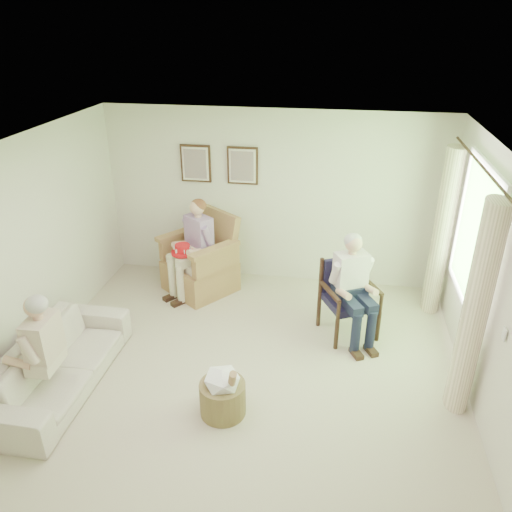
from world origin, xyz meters
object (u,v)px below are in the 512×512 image
(wood_armchair, at_px, (350,294))
(hatbox, at_px, (223,392))
(person_dark, at_px, (352,282))
(sofa, at_px, (59,363))
(person_wicker, at_px, (196,242))
(wicker_armchair, at_px, (200,266))
(red_hat, at_px, (183,250))
(person_sofa, at_px, (38,347))

(wood_armchair, xyz_separation_m, hatbox, (-1.26, -1.77, -0.26))
(wood_armchair, distance_m, person_dark, 0.31)
(sofa, distance_m, person_wicker, 2.49)
(wicker_armchair, distance_m, red_hat, 0.52)
(person_dark, xyz_separation_m, hatbox, (-1.26, -1.61, -0.53))
(wicker_armchair, bearing_deg, person_sofa, -72.30)
(wood_armchair, bearing_deg, wicker_armchair, 134.17)
(person_wicker, bearing_deg, person_dark, 18.23)
(sofa, height_order, person_sofa, person_sofa)
(wicker_armchair, height_order, person_sofa, person_sofa)
(person_sofa, bearing_deg, hatbox, 92.73)
(wood_armchair, bearing_deg, person_wicker, 137.85)
(person_sofa, bearing_deg, wicker_armchair, 158.40)
(person_wicker, bearing_deg, wood_armchair, 22.08)
(red_hat, bearing_deg, wood_armchair, -10.71)
(person_wicker, bearing_deg, hatbox, -31.45)
(wood_armchair, relative_size, sofa, 0.47)
(sofa, bearing_deg, wicker_armchair, -21.53)
(wicker_armchair, relative_size, wood_armchair, 1.21)
(red_hat, xyz_separation_m, hatbox, (1.08, -2.21, -0.49))
(wood_armchair, height_order, red_hat, wood_armchair)
(person_wicker, bearing_deg, wicker_armchair, 127.20)
(wicker_armchair, relative_size, red_hat, 3.64)
(person_wicker, bearing_deg, sofa, -75.65)
(person_sofa, bearing_deg, person_wicker, 157.31)
(red_hat, relative_size, hatbox, 0.46)
(wicker_armchair, xyz_separation_m, person_wicker, (0.00, -0.15, 0.47))
(wicker_armchair, xyz_separation_m, person_sofa, (-0.95, -2.67, 0.35))
(wood_armchair, relative_size, person_dark, 0.71)
(person_dark, bearing_deg, sofa, 178.49)
(person_dark, distance_m, red_hat, 2.42)
(wood_armchair, height_order, person_dark, person_dark)
(red_hat, bearing_deg, person_wicker, 43.18)
(wood_armchair, xyz_separation_m, sofa, (-3.13, -1.65, -0.23))
(person_dark, bearing_deg, red_hat, 138.52)
(hatbox, bearing_deg, wicker_armchair, 110.15)
(wood_armchair, distance_m, sofa, 3.55)
(wicker_armchair, xyz_separation_m, red_hat, (-0.16, -0.30, 0.39))
(sofa, xyz_separation_m, person_wicker, (0.95, 2.24, 0.54))
(wicker_armchair, bearing_deg, hatbox, -32.64)
(wicker_armchair, height_order, red_hat, wicker_armchair)
(person_dark, bearing_deg, person_sofa, -177.57)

